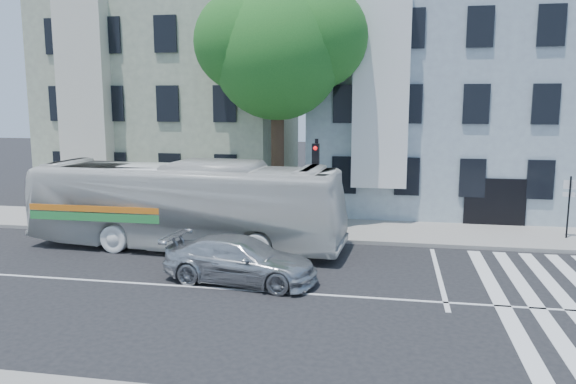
# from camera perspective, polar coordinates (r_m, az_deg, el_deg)

# --- Properties ---
(ground) EXTENTS (120.00, 120.00, 0.00)m
(ground) POSITION_cam_1_polar(r_m,az_deg,el_deg) (17.10, -6.82, -9.72)
(ground) COLOR black
(ground) RESTS_ON ground
(sidewalk_far) EXTENTS (80.00, 4.00, 0.15)m
(sidewalk_far) POSITION_cam_1_polar(r_m,az_deg,el_deg) (24.54, -1.28, -3.61)
(sidewalk_far) COLOR gray
(sidewalk_far) RESTS_ON ground
(building_left) EXTENTS (12.00, 10.00, 11.00)m
(building_left) POSITION_cam_1_polar(r_m,az_deg,el_deg) (32.66, -11.00, 9.03)
(building_left) COLOR gray
(building_left) RESTS_ON ground
(building_right) EXTENTS (12.00, 10.00, 11.00)m
(building_right) POSITION_cam_1_polar(r_m,az_deg,el_deg) (30.49, 14.64, 8.89)
(building_right) COLOR #8997A3
(building_right) RESTS_ON ground
(street_tree) EXTENTS (7.30, 5.90, 11.10)m
(street_tree) POSITION_cam_1_polar(r_m,az_deg,el_deg) (24.74, -0.85, 14.57)
(street_tree) COLOR #2D2116
(street_tree) RESTS_ON ground
(bus) EXTENTS (3.52, 12.13, 3.34)m
(bus) POSITION_cam_1_polar(r_m,az_deg,el_deg) (21.44, -10.37, -1.30)
(bus) COLOR silver
(bus) RESTS_ON ground
(sedan) EXTENTS (2.59, 5.03, 1.40)m
(sedan) POSITION_cam_1_polar(r_m,az_deg,el_deg) (17.47, -4.85, -6.87)
(sedan) COLOR #B9BCC0
(sedan) RESTS_ON ground
(hedge) EXTENTS (8.44, 2.96, 0.70)m
(hedge) POSITION_cam_1_polar(r_m,az_deg,el_deg) (23.41, -7.50, -3.26)
(hedge) COLOR #306320
(hedge) RESTS_ON sidewalk_far
(traffic_signal) EXTENTS (0.43, 0.53, 4.07)m
(traffic_signal) POSITION_cam_1_polar(r_m,az_deg,el_deg) (22.04, 2.86, 1.66)
(traffic_signal) COLOR black
(traffic_signal) RESTS_ON ground
(far_sign_pole) EXTENTS (0.44, 0.21, 2.47)m
(far_sign_pole) POSITION_cam_1_polar(r_m,az_deg,el_deg) (24.73, 26.64, -0.62)
(far_sign_pole) COLOR black
(far_sign_pole) RESTS_ON sidewalk_far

